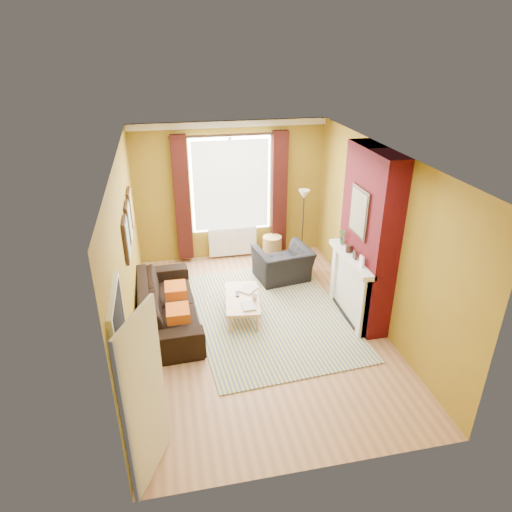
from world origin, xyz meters
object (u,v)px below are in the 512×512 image
(sofa, at_px, (167,304))
(armchair, at_px, (283,264))
(wicker_stool, at_px, (272,248))
(floor_lamp, at_px, (304,206))
(coffee_table, at_px, (242,299))

(sofa, bearing_deg, armchair, -67.69)
(wicker_stool, xyz_separation_m, floor_lamp, (0.55, -0.30, 0.98))
(armchair, bearing_deg, coffee_table, 39.38)
(sofa, distance_m, floor_lamp, 3.34)
(coffee_table, relative_size, wicker_stool, 2.27)
(sofa, distance_m, wicker_stool, 2.95)
(armchair, height_order, wicker_stool, armchair)
(armchair, height_order, floor_lamp, floor_lamp)
(sofa, bearing_deg, floor_lamp, -61.73)
(armchair, height_order, coffee_table, armchair)
(wicker_stool, height_order, floor_lamp, floor_lamp)
(coffee_table, relative_size, floor_lamp, 0.73)
(sofa, relative_size, armchair, 2.33)
(wicker_stool, bearing_deg, floor_lamp, -28.46)
(coffee_table, bearing_deg, sofa, -176.47)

